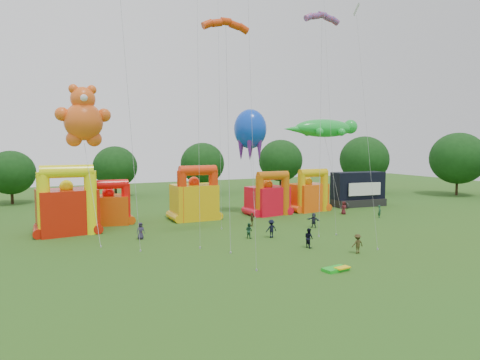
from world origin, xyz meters
name	(u,v)px	position (x,y,z in m)	size (l,w,h in m)	color
ground	(365,282)	(0.00, 0.00, 0.00)	(160.00, 160.00, 0.00)	#345A19
tree_ring	(348,192)	(-1.14, 0.60, 6.26)	(119.87, 121.93, 12.07)	#352314
bouncy_castle_0	(67,207)	(-17.56, 25.85, 2.76)	(6.24, 5.23, 7.33)	red
bouncy_castle_1	(109,207)	(-12.84, 29.40, 2.04)	(5.26, 4.54, 5.33)	#D14A0B
bouncy_castle_2	(195,199)	(-2.67, 28.02, 2.59)	(5.21, 4.19, 6.84)	#E6AE0C
bouncy_castle_3	(268,198)	(7.49, 27.45, 2.24)	(5.58, 4.80, 5.87)	red
bouncy_castle_4	(308,195)	(14.11, 27.87, 2.28)	(5.49, 4.72, 5.99)	#FF590D
stage_trailer	(358,190)	(23.58, 28.56, 2.51)	(8.32, 3.70, 5.20)	black
teddy_bear_kite	(86,143)	(-15.59, 24.40, 9.56)	(5.62, 9.77, 15.74)	#F05B1A
gecko_kite	(326,138)	(16.94, 27.81, 10.31)	(12.41, 5.93, 13.05)	green
octopus_kite	(251,145)	(5.58, 28.94, 9.29)	(4.39, 5.92, 14.15)	blue
parafoil_kites	(280,119)	(2.32, 15.61, 12.01)	(26.63, 9.17, 26.87)	red
diamond_kites	(264,87)	(0.53, 15.84, 15.14)	(17.33, 22.07, 38.27)	red
folded_kite_bundle	(336,269)	(-0.10, 3.04, 0.14)	(2.11, 1.30, 0.31)	green
spectator_0	(141,231)	(-11.18, 19.76, 0.84)	(0.83, 0.54, 1.69)	#2B263F
spectator_1	(141,231)	(-11.14, 19.84, 0.78)	(0.57, 0.37, 1.55)	#5B201A
spectator_2	(249,231)	(-1.22, 15.63, 0.78)	(0.75, 0.59, 1.55)	#1B442C
spectator_3	(271,229)	(0.94, 14.91, 0.92)	(1.19, 0.68, 1.84)	black
spectator_4	(252,220)	(1.85, 21.12, 0.77)	(0.90, 0.37, 1.54)	#45351B
spectator_5	(314,220)	(7.81, 17.43, 0.84)	(1.56, 0.50, 1.68)	#25293E
spectator_6	(344,208)	(16.71, 23.24, 0.87)	(0.85, 0.55, 1.74)	#50171C
spectator_7	(380,212)	(19.06, 19.09, 0.82)	(0.60, 0.39, 1.63)	#1C462E
spectator_8	(309,238)	(2.03, 9.84, 0.90)	(0.88, 0.68, 1.81)	black
spectator_9	(357,244)	(4.69, 6.36, 0.85)	(1.10, 0.63, 1.70)	#393217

